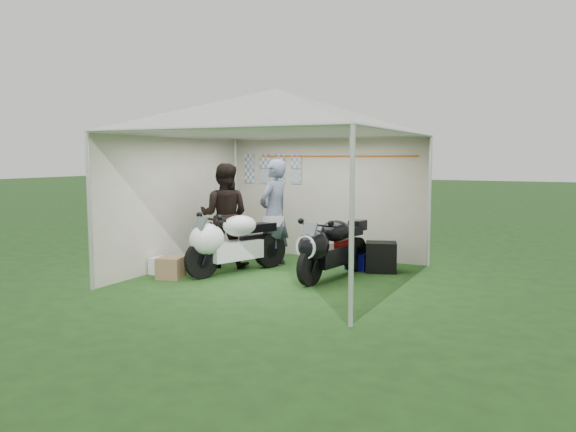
% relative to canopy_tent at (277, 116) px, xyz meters
% --- Properties ---
extents(ground, '(80.00, 80.00, 0.00)m').
position_rel_canopy_tent_xyz_m(ground, '(0.00, -0.03, -2.58)').
color(ground, '#1D3B17').
rests_on(ground, ground).
extents(canopy_tent, '(5.66, 5.66, 3.00)m').
position_rel_canopy_tent_xyz_m(canopy_tent, '(0.00, 0.00, 0.00)').
color(canopy_tent, silver).
rests_on(canopy_tent, ground).
extents(motorcycle_white, '(1.00, 1.92, 0.99)m').
position_rel_canopy_tent_xyz_m(motorcycle_white, '(-0.77, -0.14, -2.02)').
color(motorcycle_white, black).
rests_on(motorcycle_white, ground).
extents(motorcycle_black, '(0.64, 1.94, 0.96)m').
position_rel_canopy_tent_xyz_m(motorcycle_black, '(0.85, 0.18, -2.04)').
color(motorcycle_black, black).
rests_on(motorcycle_black, ground).
extents(paddock_stand, '(0.42, 0.30, 0.29)m').
position_rel_canopy_tent_xyz_m(paddock_stand, '(1.00, 1.06, -2.43)').
color(paddock_stand, '#1515B6').
rests_on(paddock_stand, ground).
extents(person_dark_jacket, '(1.06, 0.93, 1.82)m').
position_rel_canopy_tent_xyz_m(person_dark_jacket, '(-1.22, 0.31, -1.66)').
color(person_dark_jacket, black).
rests_on(person_dark_jacket, ground).
extents(person_blue_jacket, '(0.56, 0.75, 1.89)m').
position_rel_canopy_tent_xyz_m(person_blue_jacket, '(-0.48, 0.81, -1.63)').
color(person_blue_jacket, slate).
rests_on(person_blue_jacket, ground).
extents(equipment_box, '(0.61, 0.54, 0.51)m').
position_rel_canopy_tent_xyz_m(equipment_box, '(1.41, 1.09, -2.32)').
color(equipment_box, black).
rests_on(equipment_box, ground).
extents(crate_0, '(0.45, 0.38, 0.28)m').
position_rel_canopy_tent_xyz_m(crate_0, '(-1.75, -0.70, -2.44)').
color(crate_0, silver).
rests_on(crate_0, ground).
extents(crate_1, '(0.46, 0.46, 0.34)m').
position_rel_canopy_tent_xyz_m(crate_1, '(-1.46, -0.89, -2.41)').
color(crate_1, '#806243').
rests_on(crate_1, ground).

